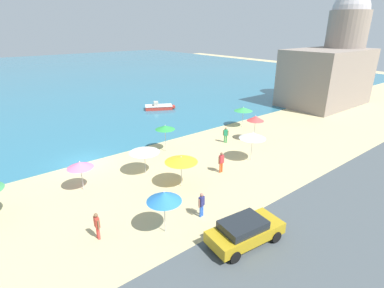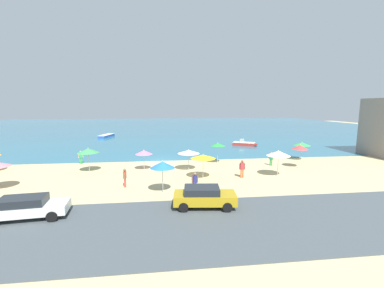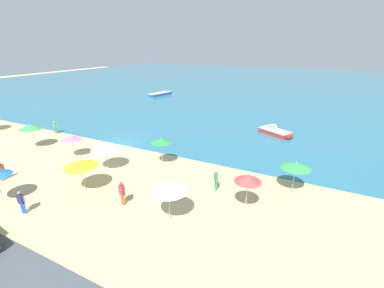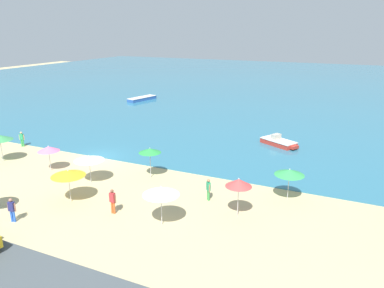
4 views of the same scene
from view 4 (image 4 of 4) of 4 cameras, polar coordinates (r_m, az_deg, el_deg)
name	(u,v)px [view 4 (image 4 of 4)]	position (r m, az deg, el deg)	size (l,w,h in m)	color
ground_plane	(99,158)	(36.41, -14.00, -2.01)	(160.00, 160.00, 0.00)	tan
sea	(256,83)	(85.26, 9.80, 9.18)	(150.00, 110.00, 0.05)	teal
beach_umbrella_0	(68,173)	(27.21, -18.36, -4.28)	(2.37, 2.37, 2.38)	#B2B2B7
beach_umbrella_1	(48,149)	(33.82, -21.03, -0.69)	(1.83, 1.83, 2.23)	#B2B2B7
beach_umbrella_2	(0,138)	(37.85, -27.27, 0.88)	(2.25, 2.25, 2.58)	#B2B2B7
beach_umbrella_3	(161,191)	(22.86, -4.75, -7.11)	(2.27, 2.27, 2.62)	#B2B2B7
beach_umbrella_4	(289,172)	(26.98, 14.64, -4.19)	(2.09, 2.09, 2.37)	#B2B2B7
beach_umbrella_6	(89,158)	(30.26, -15.41, -2.09)	(2.36, 2.36, 2.25)	#B2B2B7
beach_umbrella_7	(150,151)	(30.16, -6.44, -1.01)	(1.81, 1.81, 2.55)	#B2B2B7
beach_umbrella_10	(239,183)	(23.93, 7.13, -5.88)	(1.71, 1.71, 2.68)	#B2B2B7
bather_0	(22,138)	(42.13, -24.50, 0.81)	(0.55, 0.32, 1.59)	green
bather_2	(12,209)	(26.27, -25.77, -8.89)	(0.55, 0.30, 1.61)	blue
bather_3	(208,188)	(26.57, 2.52, -6.77)	(0.40, 0.46, 1.60)	green
bather_4	(113,200)	(25.23, -12.01, -8.35)	(0.57, 0.25, 1.72)	#ED5C2A
skiff_nearshore	(279,142)	(39.83, 13.07, 0.30)	(4.23, 3.24, 1.09)	#B43228
skiff_offshore	(142,99)	(63.82, -7.61, 6.88)	(2.75, 5.94, 0.56)	#2B559F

